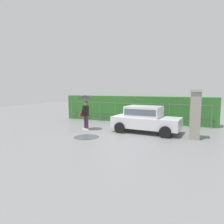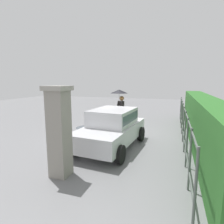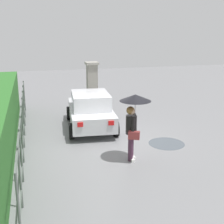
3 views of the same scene
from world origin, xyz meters
The scene contains 7 objects.
ground_plane centered at (0.00, 0.00, 0.00)m, with size 40.00×40.00×0.00m, color slate.
car centered at (1.73, 0.34, 0.80)m, with size 3.85×2.11×1.48m.
pedestrian centered at (-1.72, -0.34, 1.53)m, with size 0.96×0.96×2.08m.
gate_pillar centered at (4.31, -0.25, 1.24)m, with size 0.60×0.60×2.42m.
fence_section centered at (0.17, 2.98, 0.83)m, with size 10.20×0.05×1.50m.
hedge_row centered at (0.17, 3.71, 0.95)m, with size 11.15×0.90×1.90m, color #2D6B28.
puddle_near centered at (-0.75, -1.94, 0.00)m, with size 1.29×1.29×0.00m, color #4C545B.
Camera 2 is at (8.40, 2.58, 2.53)m, focal length 30.06 mm.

